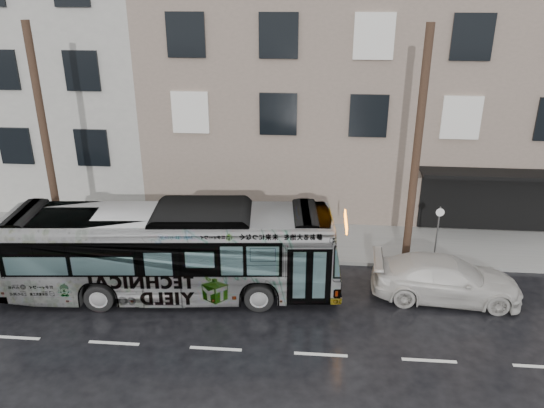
{
  "coord_description": "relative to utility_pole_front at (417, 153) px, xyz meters",
  "views": [
    {
      "loc": [
        2.86,
        -15.55,
        10.29
      ],
      "look_at": [
        1.29,
        2.5,
        2.78
      ],
      "focal_mm": 35.0,
      "sensor_mm": 36.0,
      "label": 1
    }
  ],
  "objects": [
    {
      "name": "ground",
      "position": [
        -6.5,
        -3.3,
        -4.65
      ],
      "size": [
        120.0,
        120.0,
        0.0
      ],
      "primitive_type": "plane",
      "color": "black",
      "rests_on": "ground"
    },
    {
      "name": "sidewalk",
      "position": [
        -6.5,
        1.6,
        -4.58
      ],
      "size": [
        90.0,
        3.6,
        0.15
      ],
      "primitive_type": "cube",
      "color": "gray",
      "rests_on": "ground"
    },
    {
      "name": "building_taupe",
      "position": [
        -1.5,
        9.4,
        0.85
      ],
      "size": [
        20.0,
        12.0,
        11.0
      ],
      "primitive_type": "cube",
      "color": "gray",
      "rests_on": "ground"
    },
    {
      "name": "utility_pole_front",
      "position": [
        0.0,
        0.0,
        0.0
      ],
      "size": [
        0.3,
        0.3,
        9.0
      ],
      "primitive_type": "cylinder",
      "color": "#3D2A1E",
      "rests_on": "sidewalk"
    },
    {
      "name": "utility_pole_rear",
      "position": [
        -14.0,
        0.0,
        0.0
      ],
      "size": [
        0.3,
        0.3,
        9.0
      ],
      "primitive_type": "cylinder",
      "color": "#3D2A1E",
      "rests_on": "sidewalk"
    },
    {
      "name": "sign_post",
      "position": [
        1.1,
        0.0,
        -3.3
      ],
      "size": [
        0.06,
        0.06,
        2.4
      ],
      "primitive_type": "cylinder",
      "color": "slate",
      "rests_on": "sidewalk"
    },
    {
      "name": "bus",
      "position": [
        -8.61,
        -2.69,
        -3.0
      ],
      "size": [
        12.02,
        3.79,
        3.29
      ],
      "primitive_type": "imported",
      "rotation": [
        0.0,
        0.0,
        1.66
      ],
      "color": "#B2B2B2",
      "rests_on": "ground"
    },
    {
      "name": "white_sedan",
      "position": [
        1.05,
        -2.22,
        -3.91
      ],
      "size": [
        5.25,
        2.39,
        1.49
      ],
      "primitive_type": "imported",
      "rotation": [
        0.0,
        0.0,
        1.51
      ],
      "color": "beige",
      "rests_on": "ground"
    }
  ]
}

